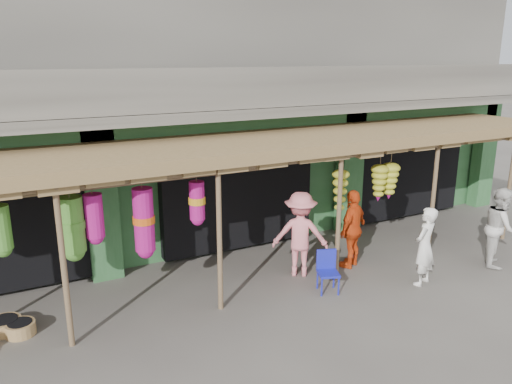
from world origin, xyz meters
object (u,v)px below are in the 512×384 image
person_right (500,227)px  person_front (425,246)px  blue_chair (327,269)px  person_vendor (353,229)px  person_shopper (300,234)px

person_right → person_front: bearing=135.7°
blue_chair → person_vendor: 1.38m
person_front → person_vendor: (-0.69, 1.33, 0.06)m
blue_chair → person_front: person_front is taller
blue_chair → person_shopper: person_shopper is taller
person_right → person_vendor: (-2.80, 1.38, -0.01)m
person_front → person_right: size_ratio=0.92×
person_front → person_vendor: size_ratio=0.93×
person_front → person_shopper: 2.40m
blue_chair → person_shopper: bearing=115.3°
person_front → person_right: person_right is taller
person_front → person_vendor: bearing=-83.3°
person_right → person_vendor: bearing=110.9°
blue_chair → person_front: 1.94m
person_front → person_vendor: 1.50m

